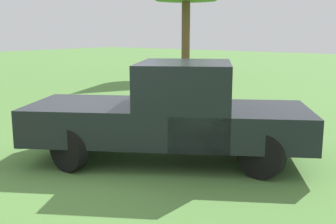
{
  "coord_description": "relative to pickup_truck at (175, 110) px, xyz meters",
  "views": [
    {
      "loc": [
        -5.13,
        5.17,
        2.34
      ],
      "look_at": [
        -0.67,
        -0.7,
        0.9
      ],
      "focal_mm": 44.47,
      "sensor_mm": 36.0,
      "label": 1
    }
  ],
  "objects": [
    {
      "name": "ground_plane",
      "position": [
        0.78,
        0.77,
        -0.93
      ],
      "size": [
        80.0,
        80.0,
        0.0
      ],
      "primitive_type": "plane",
      "color": "#54843D"
    },
    {
      "name": "pickup_truck",
      "position": [
        0.0,
        0.0,
        0.0
      ],
      "size": [
        5.26,
        4.19,
        1.8
      ],
      "rotation": [
        0.0,
        0.0,
        0.54
      ],
      "color": "black",
      "rests_on": "ground_plane"
    }
  ]
}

